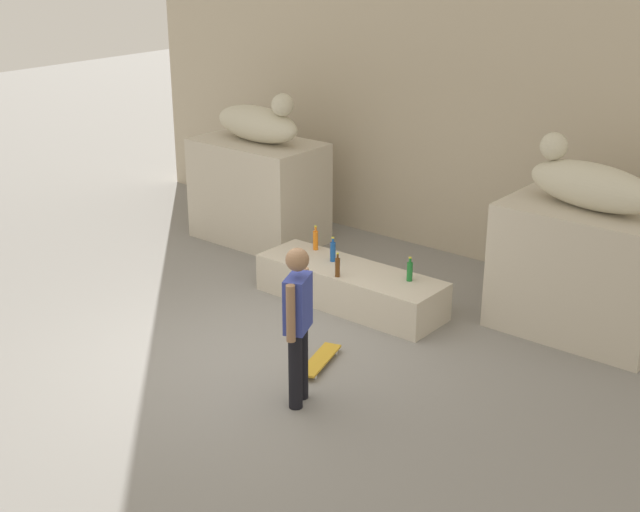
{
  "coord_description": "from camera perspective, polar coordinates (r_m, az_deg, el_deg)",
  "views": [
    {
      "loc": [
        6.09,
        -6.24,
        4.55
      ],
      "look_at": [
        0.43,
        0.73,
        1.1
      ],
      "focal_mm": 48.72,
      "sensor_mm": 36.0,
      "label": 1
    }
  ],
  "objects": [
    {
      "name": "pedestal_right",
      "position": [
        10.54,
        16.84,
        -0.96
      ],
      "size": [
        1.91,
        1.17,
        1.54
      ],
      "primitive_type": "cube",
      "color": "beige",
      "rests_on": "ground_plane"
    },
    {
      "name": "ground_plane",
      "position": [
        9.83,
        -4.65,
        -6.62
      ],
      "size": [
        40.0,
        40.0,
        0.0
      ],
      "primitive_type": "plane",
      "color": "gray"
    },
    {
      "name": "statue_reclining_left",
      "position": [
        12.88,
        -4.05,
        8.73
      ],
      "size": [
        1.64,
        0.7,
        0.78
      ],
      "rotation": [
        0.0,
        0.0,
        -0.09
      ],
      "color": "beige",
      "rests_on": "pedestal_left"
    },
    {
      "name": "ledge_block",
      "position": [
        11.01,
        1.99,
        -2.01
      ],
      "size": [
        2.51,
        0.79,
        0.49
      ],
      "primitive_type": "cube",
      "color": "beige",
      "rests_on": "ground_plane"
    },
    {
      "name": "bottle_blue",
      "position": [
        11.1,
        0.85,
        0.32
      ],
      "size": [
        0.07,
        0.07,
        0.33
      ],
      "color": "#194C99",
      "rests_on": "ledge_block"
    },
    {
      "name": "bottle_orange",
      "position": [
        11.49,
        -0.29,
        1.08
      ],
      "size": [
        0.07,
        0.07,
        0.33
      ],
      "color": "orange",
      "rests_on": "ledge_block"
    },
    {
      "name": "bottle_green",
      "position": [
        10.55,
        5.91,
        -0.98
      ],
      "size": [
        0.07,
        0.07,
        0.31
      ],
      "color": "#1E722D",
      "rests_on": "ledge_block"
    },
    {
      "name": "pedestal_left",
      "position": [
        13.17,
        -4.03,
        4.28
      ],
      "size": [
        1.91,
        1.17,
        1.54
      ],
      "primitive_type": "cube",
      "color": "beige",
      "rests_on": "ground_plane"
    },
    {
      "name": "bottle_brown",
      "position": [
        10.62,
        1.16,
        -0.71
      ],
      "size": [
        0.06,
        0.06,
        0.31
      ],
      "color": "#593314",
      "rests_on": "ledge_block"
    },
    {
      "name": "statue_reclining_right",
      "position": [
        10.23,
        17.28,
        4.57
      ],
      "size": [
        1.67,
        0.84,
        0.78
      ],
      "rotation": [
        0.0,
        0.0,
        2.96
      ],
      "color": "beige",
      "rests_on": "pedestal_right"
    },
    {
      "name": "skateboard",
      "position": [
        9.6,
        -0.02,
        -6.84
      ],
      "size": [
        0.42,
        0.82,
        0.08
      ],
      "rotation": [
        0.0,
        0.0,
        5.0
      ],
      "color": "gold",
      "rests_on": "ground_plane"
    },
    {
      "name": "facade_wall",
      "position": [
        12.52,
        9.86,
        12.94
      ],
      "size": [
        11.81,
        0.6,
        5.71
      ],
      "primitive_type": "cube",
      "color": "#BFB197",
      "rests_on": "ground_plane"
    },
    {
      "name": "skater",
      "position": [
        8.51,
        -1.46,
        -4.21
      ],
      "size": [
        0.33,
        0.5,
        1.67
      ],
      "rotation": [
        0.0,
        0.0,
        5.12
      ],
      "color": "black",
      "rests_on": "ground_plane"
    }
  ]
}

